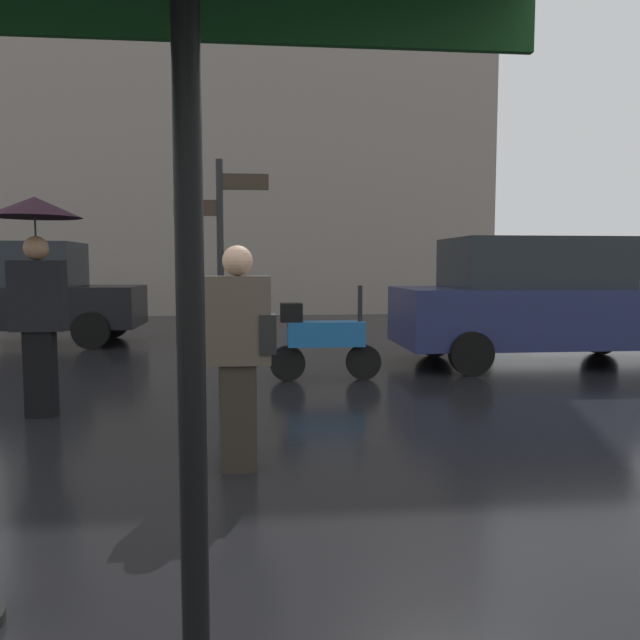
% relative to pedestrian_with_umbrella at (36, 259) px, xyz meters
% --- Properties ---
extents(ground_plane, '(60.00, 60.00, 0.00)m').
position_rel_pedestrian_with_umbrella_xyz_m(ground_plane, '(2.09, -3.53, -1.56)').
color(ground_plane, black).
extents(pedestrian_with_umbrella, '(0.88, 0.88, 2.16)m').
position_rel_pedestrian_with_umbrella_xyz_m(pedestrian_with_umbrella, '(0.00, 0.00, 0.00)').
color(pedestrian_with_umbrella, black).
rests_on(pedestrian_with_umbrella, ground).
extents(pedestrian_with_bag, '(0.50, 0.24, 1.64)m').
position_rel_pedestrian_with_umbrella_xyz_m(pedestrian_with_bag, '(2.01, -1.86, -0.63)').
color(pedestrian_with_bag, '#2A241E').
rests_on(pedestrian_with_bag, ground).
extents(parked_scooter, '(1.45, 0.32, 1.23)m').
position_rel_pedestrian_with_umbrella_xyz_m(parked_scooter, '(2.97, 1.67, -1.00)').
color(parked_scooter, black).
rests_on(parked_scooter, ground).
extents(parked_car_left, '(4.11, 1.87, 1.93)m').
position_rel_pedestrian_with_umbrella_xyz_m(parked_car_left, '(-2.23, 6.00, -0.59)').
color(parked_car_left, black).
rests_on(parked_car_left, ground).
extents(parked_car_right, '(4.43, 1.98, 1.90)m').
position_rel_pedestrian_with_umbrella_xyz_m(parked_car_right, '(6.40, 2.73, -0.60)').
color(parked_car_right, '#1E234C').
rests_on(parked_car_right, ground).
extents(street_signpost, '(1.08, 0.08, 2.70)m').
position_rel_pedestrian_with_umbrella_xyz_m(street_signpost, '(1.72, 0.96, 0.09)').
color(street_signpost, black).
rests_on(street_signpost, ground).
extents(building_block, '(14.75, 2.62, 16.95)m').
position_rel_pedestrian_with_umbrella_xyz_m(building_block, '(2.09, 13.79, 6.92)').
color(building_block, gray).
rests_on(building_block, ground).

